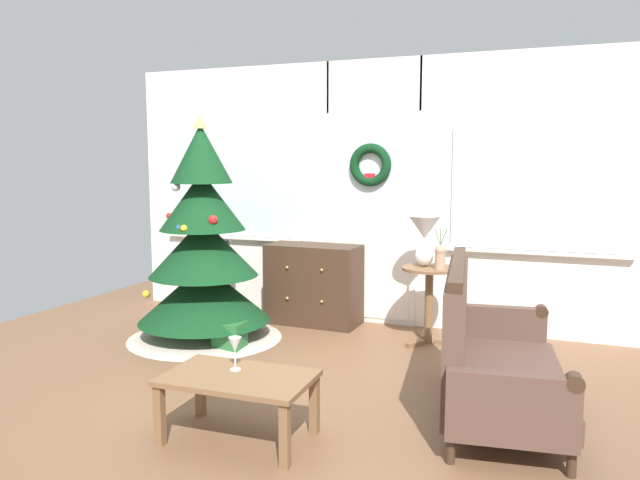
# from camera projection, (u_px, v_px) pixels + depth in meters

# --- Properties ---
(ground_plane) EXTENTS (6.76, 6.76, 0.00)m
(ground_plane) POSITION_uv_depth(u_px,v_px,m) (284.00, 393.00, 4.25)
(ground_plane) COLOR brown
(back_wall_with_door) EXTENTS (5.20, 0.19, 2.55)m
(back_wall_with_door) POSITION_uv_depth(u_px,v_px,m) (373.00, 192.00, 6.01)
(back_wall_with_door) COLOR white
(back_wall_with_door) RESTS_ON ground
(christmas_tree) EXTENTS (1.38, 1.38, 1.99)m
(christmas_tree) POSITION_uv_depth(u_px,v_px,m) (203.00, 259.00, 5.49)
(christmas_tree) COLOR #4C331E
(christmas_tree) RESTS_ON ground
(dresser_cabinet) EXTENTS (0.91, 0.46, 0.78)m
(dresser_cabinet) POSITION_uv_depth(u_px,v_px,m) (314.00, 284.00, 6.04)
(dresser_cabinet) COLOR #3D281C
(dresser_cabinet) RESTS_ON ground
(settee_sofa) EXTENTS (0.90, 1.67, 0.96)m
(settee_sofa) POSITION_uv_depth(u_px,v_px,m) (486.00, 355.00, 3.88)
(settee_sofa) COLOR #3D281C
(settee_sofa) RESTS_ON ground
(side_table) EXTENTS (0.50, 0.48, 0.67)m
(side_table) POSITION_uv_depth(u_px,v_px,m) (429.00, 289.00, 5.37)
(side_table) COLOR brown
(side_table) RESTS_ON ground
(table_lamp) EXTENTS (0.28, 0.28, 0.44)m
(table_lamp) POSITION_uv_depth(u_px,v_px,m) (424.00, 234.00, 5.37)
(table_lamp) COLOR silver
(table_lamp) RESTS_ON side_table
(flower_vase) EXTENTS (0.11, 0.10, 0.35)m
(flower_vase) POSITION_uv_depth(u_px,v_px,m) (440.00, 255.00, 5.24)
(flower_vase) COLOR tan
(flower_vase) RESTS_ON side_table
(coffee_table) EXTENTS (0.86, 0.55, 0.38)m
(coffee_table) POSITION_uv_depth(u_px,v_px,m) (238.00, 385.00, 3.51)
(coffee_table) COLOR brown
(coffee_table) RESTS_ON ground
(wine_glass) EXTENTS (0.08, 0.08, 0.20)m
(wine_glass) POSITION_uv_depth(u_px,v_px,m) (235.00, 346.00, 3.57)
(wine_glass) COLOR silver
(wine_glass) RESTS_ON coffee_table
(gift_box) EXTENTS (0.24, 0.21, 0.24)m
(gift_box) POSITION_uv_depth(u_px,v_px,m) (230.00, 336.00, 5.22)
(gift_box) COLOR #266633
(gift_box) RESTS_ON ground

